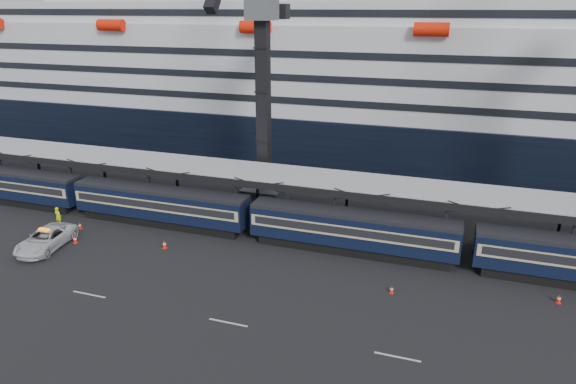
# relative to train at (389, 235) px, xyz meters

# --- Properties ---
(ground) EXTENTS (260.00, 260.00, 0.00)m
(ground) POSITION_rel_train_xyz_m (4.65, -10.00, -2.20)
(ground) COLOR black
(ground) RESTS_ON ground
(train) EXTENTS (133.05, 3.00, 4.05)m
(train) POSITION_rel_train_xyz_m (0.00, 0.00, 0.00)
(train) COLOR black
(train) RESTS_ON ground
(canopy) EXTENTS (130.00, 6.25, 5.53)m
(canopy) POSITION_rel_train_xyz_m (4.65, 4.00, 3.05)
(canopy) COLOR #94979C
(canopy) RESTS_ON ground
(cruise_ship) EXTENTS (214.09, 28.84, 34.00)m
(cruise_ship) POSITION_rel_train_xyz_m (3.57, 35.99, 10.14)
(cruise_ship) COLOR black
(cruise_ship) RESTS_ON ground
(crane_dark_near) EXTENTS (4.50, 17.75, 35.08)m
(crane_dark_near) POSITION_rel_train_xyz_m (-15.35, 8.59, 9.73)
(crane_dark_near) COLOR #484A50
(crane_dark_near) RESTS_ON ground
(pickup_truck) EXTENTS (3.83, 6.92, 1.83)m
(pickup_truck) POSITION_rel_train_xyz_m (-30.55, -8.42, -1.28)
(pickup_truck) COLOR silver
(pickup_truck) RESTS_ON ground
(worker) EXTENTS (0.76, 0.52, 2.01)m
(worker) POSITION_rel_train_xyz_m (-33.26, -3.73, -1.20)
(worker) COLOR #D9FF0D
(worker) RESTS_ON ground
(traffic_cone_a) EXTENTS (0.38, 0.38, 0.75)m
(traffic_cone_a) POSITION_rel_train_xyz_m (-30.61, -3.80, -1.83)
(traffic_cone_a) COLOR #FB1F07
(traffic_cone_a) RESTS_ON ground
(traffic_cone_b) EXTENTS (0.41, 0.41, 0.83)m
(traffic_cone_b) POSITION_rel_train_xyz_m (-28.77, -6.67, -1.79)
(traffic_cone_b) COLOR #FB1F07
(traffic_cone_b) RESTS_ON ground
(traffic_cone_c) EXTENTS (0.43, 0.43, 0.86)m
(traffic_cone_c) POSITION_rel_train_xyz_m (-20.06, -4.95, -1.78)
(traffic_cone_c) COLOR #FB1F07
(traffic_cone_c) RESTS_ON ground
(traffic_cone_d) EXTENTS (0.34, 0.34, 0.67)m
(traffic_cone_d) POSITION_rel_train_xyz_m (1.19, -6.21, -1.87)
(traffic_cone_d) COLOR #FB1F07
(traffic_cone_d) RESTS_ON ground
(traffic_cone_e) EXTENTS (0.38, 0.38, 0.75)m
(traffic_cone_e) POSITION_rel_train_xyz_m (13.50, -3.56, -1.83)
(traffic_cone_e) COLOR #FB1F07
(traffic_cone_e) RESTS_ON ground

